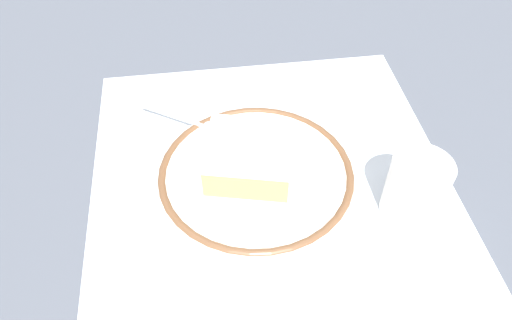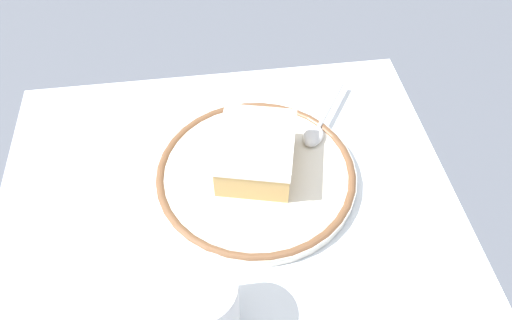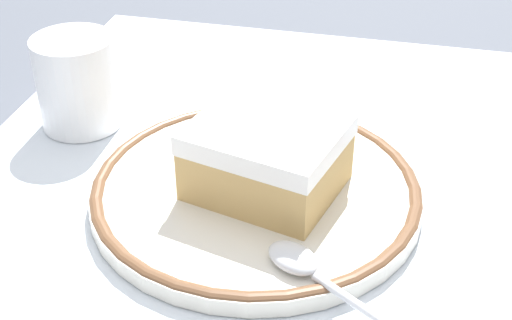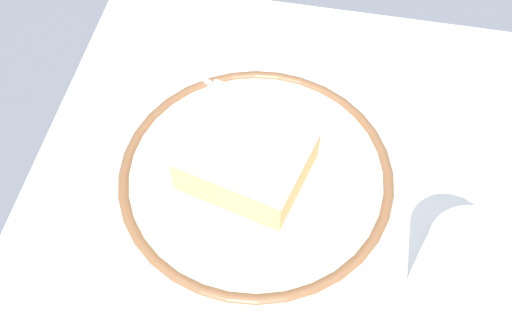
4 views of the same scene
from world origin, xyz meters
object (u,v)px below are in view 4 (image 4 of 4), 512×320
object	(u,v)px
spoon	(216,86)
plate	(256,177)
cake_slice	(247,154)
cup	(460,274)

from	to	relation	value
spoon	plate	bearing A→B (deg)	32.53
cake_slice	cup	bearing A→B (deg)	67.54
plate	cake_slice	size ratio (longest dim) A/B	2.03
plate	spoon	size ratio (longest dim) A/B	1.99
plate	spoon	distance (m)	0.09
cake_slice	cup	world-z (taller)	cup
plate	cup	world-z (taller)	cup
cake_slice	spoon	bearing A→B (deg)	-151.06
cake_slice	cup	xyz separation A→B (m)	(0.07, 0.16, -0.00)
cake_slice	spoon	size ratio (longest dim) A/B	0.98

